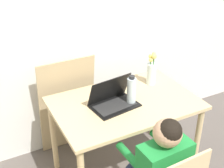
# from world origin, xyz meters

# --- Properties ---
(wall_back) EXTENTS (6.40, 0.05, 2.50)m
(wall_back) POSITION_xyz_m (0.00, 2.23, 1.25)
(wall_back) COLOR white
(wall_back) RESTS_ON ground_plane
(dining_table) EXTENTS (1.17, 0.76, 0.76)m
(dining_table) POSITION_xyz_m (-0.00, 1.55, 0.66)
(dining_table) COLOR #D6B784
(dining_table) RESTS_ON ground_plane
(person_seated) EXTENTS (0.37, 0.43, 1.02)m
(person_seated) POSITION_xyz_m (-0.07, 0.94, 0.64)
(person_seated) COLOR #1E8438
(person_seated) RESTS_ON ground_plane
(laptop) EXTENTS (0.39, 0.29, 0.23)m
(laptop) POSITION_xyz_m (-0.11, 1.56, 0.81)
(laptop) COLOR black
(laptop) RESTS_ON dining_table
(flower_vase) EXTENTS (0.08, 0.08, 0.30)m
(flower_vase) POSITION_xyz_m (0.36, 1.72, 0.88)
(flower_vase) COLOR silver
(flower_vase) RESTS_ON dining_table
(water_bottle) EXTENTS (0.07, 0.07, 0.25)m
(water_bottle) POSITION_xyz_m (0.04, 1.52, 0.87)
(water_bottle) COLOR silver
(water_bottle) RESTS_ON dining_table
(cardboard_panel) EXTENTS (0.53, 0.16, 1.00)m
(cardboard_panel) POSITION_xyz_m (-0.32, 2.09, 0.50)
(cardboard_panel) COLOR tan
(cardboard_panel) RESTS_ON ground_plane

